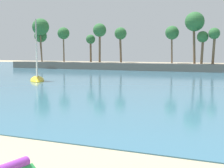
% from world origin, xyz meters
% --- Properties ---
extents(sea, '(220.00, 100.14, 0.06)m').
position_xyz_m(sea, '(0.00, 57.36, 0.03)').
color(sea, '#386B84').
rests_on(sea, ground).
extents(palm_headland, '(101.86, 6.66, 13.60)m').
position_xyz_m(palm_headland, '(-2.49, 67.33, 4.29)').
color(palm_headland, slate).
rests_on(palm_headland, ground).
extents(sailboat_toward_headland, '(5.77, 6.83, 10.05)m').
position_xyz_m(sailboat_toward_headland, '(-20.69, 34.01, 0.97)').
color(sailboat_toward_headland, yellow).
rests_on(sailboat_toward_headland, sea).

